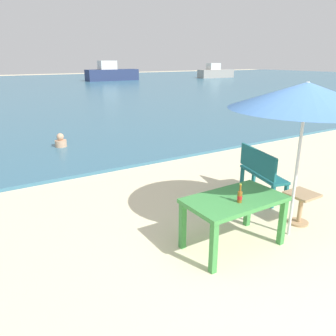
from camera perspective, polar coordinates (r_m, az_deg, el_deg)
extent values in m
plane|color=beige|center=(4.69, 22.65, -16.70)|extent=(120.00, 120.00, 0.00)
cube|color=#386B84|center=(32.32, -26.77, 12.07)|extent=(120.00, 50.00, 0.08)
cube|color=#3D8C42|center=(4.67, 11.51, -5.42)|extent=(1.40, 0.80, 0.06)
cube|color=#3D8C42|center=(4.24, 7.91, -13.65)|extent=(0.08, 0.08, 0.70)
cube|color=#3D8C42|center=(5.07, 19.24, -8.90)|extent=(0.08, 0.08, 0.70)
cube|color=#3D8C42|center=(4.71, 2.55, -10.01)|extent=(0.08, 0.08, 0.70)
cube|color=#3D8C42|center=(5.47, 13.73, -6.32)|extent=(0.08, 0.08, 0.70)
cylinder|color=brown|center=(4.50, 12.36, -4.93)|extent=(0.06, 0.06, 0.16)
cone|color=brown|center=(4.47, 12.43, -4.02)|extent=(0.06, 0.06, 0.03)
cylinder|color=brown|center=(4.45, 12.48, -3.34)|extent=(0.03, 0.03, 0.09)
cylinder|color=red|center=(4.51, 12.35, -5.02)|extent=(0.07, 0.07, 0.05)
cylinder|color=gold|center=(4.44, 12.52, -2.77)|extent=(0.03, 0.03, 0.01)
cylinder|color=silver|center=(5.09, 21.58, 0.68)|extent=(0.04, 0.04, 2.30)
cone|color=#33598C|center=(4.91, 22.93, 11.52)|extent=(2.10, 2.10, 0.36)
cube|color=tan|center=(5.72, 22.30, -4.24)|extent=(0.44, 0.44, 0.04)
cylinder|color=tan|center=(5.82, 21.98, -6.70)|extent=(0.07, 0.07, 0.50)
cylinder|color=tan|center=(5.92, 21.71, -8.76)|extent=(0.32, 0.32, 0.03)
cube|color=#196066|center=(6.67, 16.26, -1.03)|extent=(0.66, 1.25, 0.05)
cube|color=#196066|center=(6.50, 15.30, 1.15)|extent=(0.35, 1.17, 0.44)
cube|color=#196066|center=(6.41, 19.77, -4.47)|extent=(0.06, 0.06, 0.42)
cube|color=#196066|center=(7.25, 14.69, -1.31)|extent=(0.06, 0.06, 0.42)
cube|color=#196066|center=(6.25, 17.70, -4.82)|extent=(0.06, 0.06, 0.42)
cube|color=#196066|center=(7.11, 12.76, -1.55)|extent=(0.06, 0.06, 0.42)
cylinder|color=tan|center=(10.35, -18.12, 4.09)|extent=(0.34, 0.34, 0.20)
sphere|color=tan|center=(10.30, -18.23, 5.19)|extent=(0.21, 0.21, 0.21)
cube|color=gray|center=(46.88, 8.31, 15.92)|extent=(5.27, 1.44, 1.08)
cube|color=silver|center=(46.55, 7.90, 17.10)|extent=(1.68, 1.08, 0.84)
cube|color=navy|center=(41.16, -9.66, 15.66)|extent=(6.24, 1.70, 1.28)
cube|color=silver|center=(40.91, -10.51, 17.19)|extent=(1.98, 1.28, 0.99)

